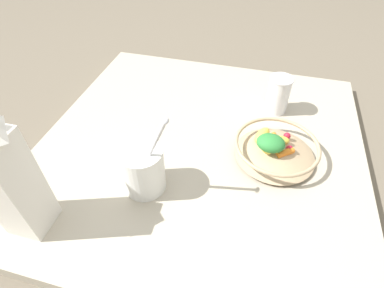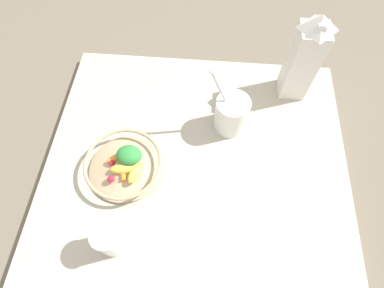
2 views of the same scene
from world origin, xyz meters
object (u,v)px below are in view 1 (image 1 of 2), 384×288
fruit_bowl (275,147)px  drinking_cup (278,94)px  milk_carton (7,178)px  yogurt_tub (143,168)px

fruit_bowl → drinking_cup: 0.21m
milk_carton → drinking_cup: milk_carton is taller
milk_carton → drinking_cup: bearing=-131.8°
drinking_cup → milk_carton: bearing=48.2°
fruit_bowl → yogurt_tub: (0.30, 0.18, 0.03)m
yogurt_tub → fruit_bowl: bearing=-148.6°
yogurt_tub → milk_carton: bearing=37.9°
fruit_bowl → drinking_cup: drinking_cup is taller
drinking_cup → yogurt_tub: bearing=53.6°
fruit_bowl → yogurt_tub: yogurt_tub is taller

